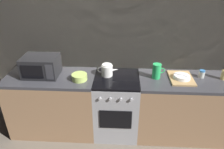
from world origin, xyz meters
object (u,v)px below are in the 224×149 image
at_px(kettle, 107,70).
at_px(spray_bottle, 224,74).
at_px(pitcher, 157,71).
at_px(stove_unit, 116,106).
at_px(mixing_bowl, 79,77).
at_px(spice_jar, 202,74).
at_px(microwave, 41,66).
at_px(dish_pile, 181,77).

bearing_deg(kettle, spray_bottle, -0.75).
xyz_separation_m(kettle, pitcher, (0.65, -0.03, 0.02)).
xyz_separation_m(stove_unit, pitcher, (0.52, 0.03, 0.55)).
bearing_deg(mixing_bowl, spice_jar, 5.45).
xyz_separation_m(microwave, spice_jar, (2.13, 0.05, -0.08)).
distance_m(kettle, spray_bottle, 1.52).
relative_size(kettle, pitcher, 1.42).
relative_size(pitcher, spray_bottle, 0.99).
relative_size(microwave, dish_pile, 1.15).
bearing_deg(stove_unit, dish_pile, 1.22).
xyz_separation_m(stove_unit, spray_bottle, (1.39, 0.04, 0.53)).
xyz_separation_m(dish_pile, spice_jar, (0.28, 0.06, 0.03)).
relative_size(mixing_bowl, spice_jar, 1.90).
xyz_separation_m(microwave, dish_pile, (1.85, -0.01, -0.11)).
bearing_deg(stove_unit, spice_jar, 4.15).
distance_m(kettle, mixing_bowl, 0.38).
xyz_separation_m(kettle, mixing_bowl, (-0.35, -0.14, -0.04)).
bearing_deg(microwave, mixing_bowl, -10.68).
bearing_deg(kettle, microwave, -177.62).
height_order(stove_unit, spray_bottle, spray_bottle).
bearing_deg(spice_jar, spray_bottle, -7.82).
bearing_deg(pitcher, microwave, -179.77).
relative_size(microwave, kettle, 1.62).
xyz_separation_m(spice_jar, spray_bottle, (0.27, -0.04, 0.03)).
height_order(mixing_bowl, spice_jar, spice_jar).
bearing_deg(spray_bottle, pitcher, -179.31).
bearing_deg(microwave, dish_pile, -0.31).
height_order(stove_unit, microwave, microwave).
distance_m(microwave, kettle, 0.88).
bearing_deg(stove_unit, microwave, 178.41).
bearing_deg(mixing_bowl, kettle, 21.27).
height_order(stove_unit, dish_pile, dish_pile).
relative_size(kettle, mixing_bowl, 1.42).
xyz_separation_m(microwave, mixing_bowl, (0.53, -0.10, -0.10)).
xyz_separation_m(stove_unit, dish_pile, (0.84, 0.02, 0.47)).
xyz_separation_m(pitcher, spice_jar, (0.60, 0.05, -0.05)).
height_order(kettle, spice_jar, kettle).
distance_m(stove_unit, dish_pile, 0.97).
bearing_deg(dish_pile, pitcher, 177.18).
bearing_deg(kettle, stove_unit, -26.00).
distance_m(spice_jar, spray_bottle, 0.27).
relative_size(stove_unit, microwave, 1.96).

